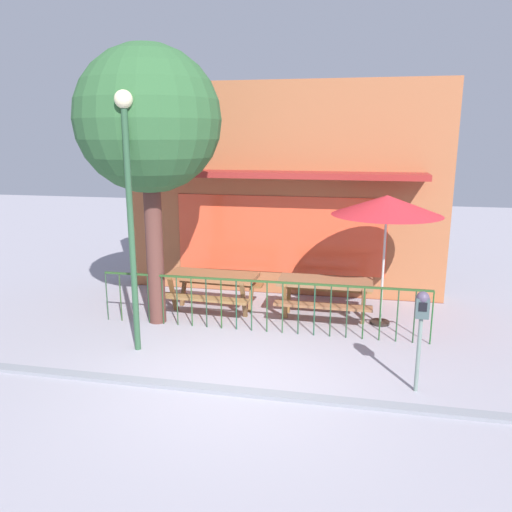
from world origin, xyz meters
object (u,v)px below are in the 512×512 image
object	(u,v)px
patio_umbrella	(387,206)
street_tree	(149,122)
parking_meter_near	(421,315)
picnic_table_right	(325,288)
picnic_table_left	(212,282)
street_lamp	(129,188)

from	to	relation	value
patio_umbrella	street_tree	bearing A→B (deg)	-170.19
patio_umbrella	parking_meter_near	xyz separation A→B (m)	(0.40, -2.56, -1.13)
picnic_table_right	street_tree	bearing A→B (deg)	-165.31
patio_umbrella	street_tree	xyz separation A→B (m)	(-4.18, -0.72, 1.46)
picnic_table_left	parking_meter_near	world-z (taller)	parking_meter_near
picnic_table_left	patio_umbrella	xyz separation A→B (m)	(3.31, -0.07, 1.64)
picnic_table_right	parking_meter_near	size ratio (longest dim) A/B	1.24
patio_umbrella	street_lamp	xyz separation A→B (m)	(-4.02, -2.00, 0.44)
parking_meter_near	street_tree	xyz separation A→B (m)	(-4.58, 1.84, 2.59)
picnic_table_left	street_lamp	distance (m)	3.02
street_tree	street_lamp	xyz separation A→B (m)	(0.16, -1.28, -1.02)
street_tree	patio_umbrella	bearing A→B (deg)	9.81
patio_umbrella	picnic_table_right	bearing A→B (deg)	174.89
picnic_table_right	parking_meter_near	xyz separation A→B (m)	(1.46, -2.65, 0.51)
picnic_table_left	patio_umbrella	size ratio (longest dim) A/B	0.77
patio_umbrella	parking_meter_near	world-z (taller)	patio_umbrella
picnic_table_right	parking_meter_near	bearing A→B (deg)	-61.18
street_tree	street_lamp	size ratio (longest dim) A/B	1.21
picnic_table_right	street_lamp	world-z (taller)	street_lamp
picnic_table_right	street_tree	size ratio (longest dim) A/B	0.36
street_lamp	patio_umbrella	bearing A→B (deg)	26.48
picnic_table_left	parking_meter_near	bearing A→B (deg)	-35.31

